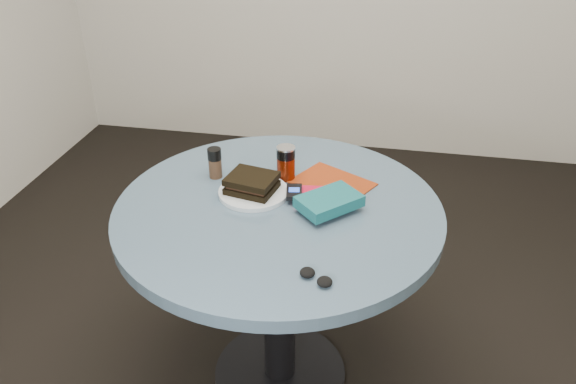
% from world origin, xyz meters
% --- Properties ---
extents(ground, '(4.00, 4.00, 0.00)m').
position_xyz_m(ground, '(0.00, 0.00, 0.00)').
color(ground, black).
rests_on(ground, ground).
extents(table, '(1.00, 1.00, 0.75)m').
position_xyz_m(table, '(0.00, 0.00, 0.59)').
color(table, black).
rests_on(table, ground).
extents(plate, '(0.25, 0.25, 0.01)m').
position_xyz_m(plate, '(-0.09, 0.05, 0.76)').
color(plate, silver).
rests_on(plate, table).
extents(sandwich, '(0.17, 0.15, 0.05)m').
position_xyz_m(sandwich, '(-0.09, 0.05, 0.79)').
color(sandwich, black).
rests_on(sandwich, plate).
extents(soda_can, '(0.08, 0.08, 0.11)m').
position_xyz_m(soda_can, '(-0.01, 0.17, 0.81)').
color(soda_can, '#571404').
rests_on(soda_can, table).
extents(pepper_grinder, '(0.05, 0.05, 0.10)m').
position_xyz_m(pepper_grinder, '(-0.24, 0.13, 0.80)').
color(pepper_grinder, '#402A1B').
rests_on(pepper_grinder, table).
extents(magazine, '(0.30, 0.27, 0.00)m').
position_xyz_m(magazine, '(0.15, 0.16, 0.75)').
color(magazine, maroon).
rests_on(magazine, table).
extents(red_book, '(0.17, 0.12, 0.01)m').
position_xyz_m(red_book, '(0.12, 0.06, 0.76)').
color(red_book, red).
rests_on(red_book, magazine).
extents(novel, '(0.21, 0.21, 0.04)m').
position_xyz_m(novel, '(0.16, -0.01, 0.78)').
color(novel, '#125359').
rests_on(novel, red_book).
extents(mp3_player, '(0.06, 0.09, 0.02)m').
position_xyz_m(mp3_player, '(0.04, 0.05, 0.77)').
color(mp3_player, black).
rests_on(mp3_player, red_book).
extents(headphones, '(0.10, 0.08, 0.02)m').
position_xyz_m(headphones, '(0.16, -0.33, 0.76)').
color(headphones, black).
rests_on(headphones, table).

